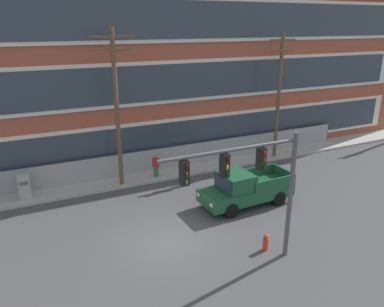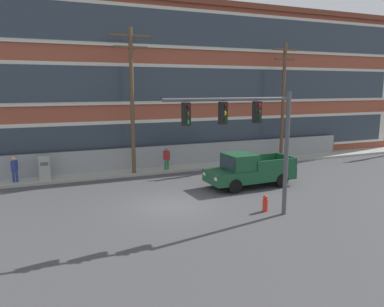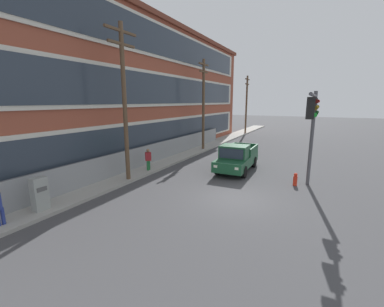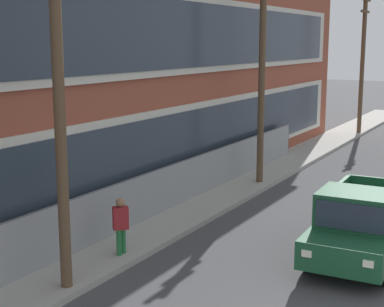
% 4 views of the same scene
% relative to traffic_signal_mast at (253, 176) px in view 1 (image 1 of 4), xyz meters
% --- Properties ---
extents(ground_plane, '(160.00, 160.00, 0.00)m').
position_rel_traffic_signal_mast_xyz_m(ground_plane, '(-2.38, 3.17, -4.08)').
color(ground_plane, '#424244').
extents(sidewalk_building_side, '(80.00, 2.15, 0.16)m').
position_rel_traffic_signal_mast_xyz_m(sidewalk_building_side, '(-2.38, 10.84, -4.00)').
color(sidewalk_building_side, '#9E9B93').
rests_on(sidewalk_building_side, ground).
extents(brick_mill_building, '(37.51, 10.00, 11.89)m').
position_rel_traffic_signal_mast_xyz_m(brick_mill_building, '(4.93, 16.62, 1.88)').
color(brick_mill_building, brown).
rests_on(brick_mill_building, ground).
extents(chain_link_fence, '(28.11, 0.06, 1.66)m').
position_rel_traffic_signal_mast_xyz_m(chain_link_fence, '(1.43, 11.42, -3.23)').
color(chain_link_fence, gray).
rests_on(chain_link_fence, ground).
extents(traffic_signal_mast, '(5.87, 0.43, 5.55)m').
position_rel_traffic_signal_mast_xyz_m(traffic_signal_mast, '(0.00, 0.00, 0.00)').
color(traffic_signal_mast, '#4C4C51').
rests_on(traffic_signal_mast, ground).
extents(pickup_truck_dark_green, '(5.33, 2.22, 1.99)m').
position_rel_traffic_signal_mast_xyz_m(pickup_truck_dark_green, '(2.93, 4.81, -3.13)').
color(pickup_truck_dark_green, '#194C2D').
rests_on(pickup_truck_dark_green, ground).
extents(utility_pole_near_corner, '(2.54, 0.26, 9.38)m').
position_rel_traffic_signal_mast_xyz_m(utility_pole_near_corner, '(-2.53, 10.15, 1.10)').
color(utility_pole_near_corner, brown).
rests_on(utility_pole_near_corner, ground).
extents(utility_pole_midblock, '(2.07, 0.26, 8.98)m').
position_rel_traffic_signal_mast_xyz_m(utility_pole_midblock, '(9.19, 10.31, 0.82)').
color(utility_pole_midblock, brown).
rests_on(utility_pole_midblock, ground).
extents(electrical_cabinet, '(0.65, 0.43, 1.67)m').
position_rel_traffic_signal_mast_xyz_m(electrical_cabinet, '(-7.99, 10.51, -3.24)').
color(electrical_cabinet, '#939993').
rests_on(electrical_cabinet, ground).
extents(pedestrian_by_fence, '(0.46, 0.45, 1.69)m').
position_rel_traffic_signal_mast_xyz_m(pedestrian_by_fence, '(-0.21, 10.29, -3.10)').
color(pedestrian_by_fence, '#236B38').
rests_on(pedestrian_by_fence, ground).
extents(fire_hydrant, '(0.24, 0.24, 0.78)m').
position_rel_traffic_signal_mast_xyz_m(fire_hydrant, '(1.36, 0.67, -3.70)').
color(fire_hydrant, red).
rests_on(fire_hydrant, ground).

